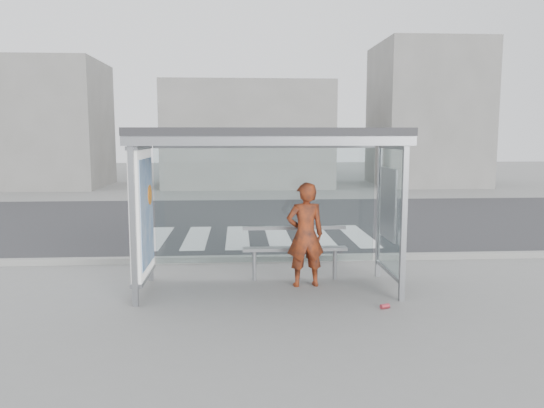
{
  "coord_description": "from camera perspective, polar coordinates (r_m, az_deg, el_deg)",
  "views": [
    {
      "loc": [
        -0.47,
        -8.39,
        2.52
      ],
      "look_at": [
        0.08,
        0.2,
        1.39
      ],
      "focal_mm": 35.0,
      "sensor_mm": 36.0,
      "label": 1
    }
  ],
  "objects": [
    {
      "name": "curb",
      "position": [
        10.63,
        -1.02,
        -5.89
      ],
      "size": [
        30.0,
        0.18,
        0.12
      ],
      "primitive_type": "cube",
      "color": "gray",
      "rests_on": "ground"
    },
    {
      "name": "bench",
      "position": [
        9.23,
        2.46,
        -4.82
      ],
      "size": [
        1.81,
        0.22,
        0.93
      ],
      "color": "gray",
      "rests_on": "ground"
    },
    {
      "name": "building_left",
      "position": [
        28.06,
        -23.73,
        7.84
      ],
      "size": [
        6.0,
        5.0,
        6.0
      ],
      "primitive_type": "cube",
      "color": "slate",
      "rests_on": "ground"
    },
    {
      "name": "soda_can",
      "position": [
        8.03,
        12.05,
        -10.71
      ],
      "size": [
        0.15,
        0.11,
        0.07
      ],
      "primitive_type": "cylinder",
      "rotation": [
        0.0,
        1.57,
        0.34
      ],
      "color": "#D9404E",
      "rests_on": "ground"
    },
    {
      "name": "road",
      "position": [
        15.6,
        -1.87,
        -1.8
      ],
      "size": [
        30.0,
        10.0,
        0.01
      ],
      "primitive_type": "cube",
      "color": "#2E2E30",
      "rests_on": "ground"
    },
    {
      "name": "building_center",
      "position": [
        26.39,
        -2.64,
        7.43
      ],
      "size": [
        8.0,
        5.0,
        5.0
      ],
      "primitive_type": "cube",
      "color": "slate",
      "rests_on": "ground"
    },
    {
      "name": "ground",
      "position": [
        8.77,
        -0.43,
        -9.22
      ],
      "size": [
        80.0,
        80.0,
        0.0
      ],
      "primitive_type": "plane",
      "color": "gray",
      "rests_on": "ground"
    },
    {
      "name": "bus_shelter",
      "position": [
        8.46,
        -2.98,
        3.84
      ],
      "size": [
        4.25,
        1.65,
        2.62
      ],
      "color": "gray",
      "rests_on": "ground"
    },
    {
      "name": "person",
      "position": [
        8.81,
        3.6,
        -3.31
      ],
      "size": [
        0.68,
        0.49,
        1.74
      ],
      "primitive_type": "imported",
      "rotation": [
        0.0,
        0.0,
        3.26
      ],
      "color": "orange",
      "rests_on": "ground"
    },
    {
      "name": "building_right",
      "position": [
        28.05,
        16.31,
        9.19
      ],
      "size": [
        5.0,
        5.0,
        7.0
      ],
      "primitive_type": "cube",
      "color": "slate",
      "rests_on": "ground"
    },
    {
      "name": "crosswalk",
      "position": [
        13.14,
        -1.53,
        -3.57
      ],
      "size": [
        5.55,
        3.0,
        0.0
      ],
      "color": "silver",
      "rests_on": "ground"
    }
  ]
}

